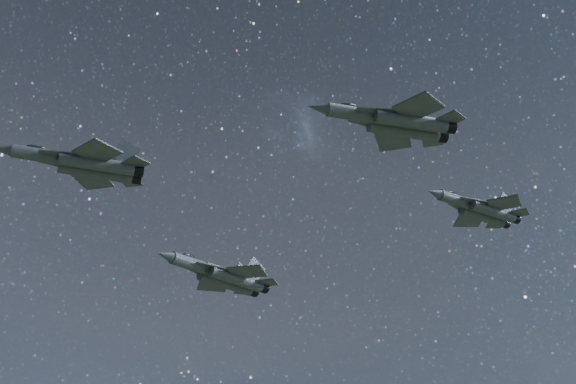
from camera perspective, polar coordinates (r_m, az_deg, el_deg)
name	(u,v)px	position (r m, az deg, el deg)	size (l,w,h in m)	color
jet_lead	(84,164)	(75.11, -16.86, 2.29)	(16.47, 11.41, 4.14)	#363D44
jet_left	(223,276)	(97.48, -5.56, -7.08)	(19.89, 13.42, 5.01)	#363D44
jet_right	(395,122)	(67.31, 9.09, 5.89)	(15.76, 10.78, 3.96)	#363D44
jet_slot	(480,210)	(86.63, 15.98, -1.44)	(15.04, 10.61, 3.81)	#363D44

